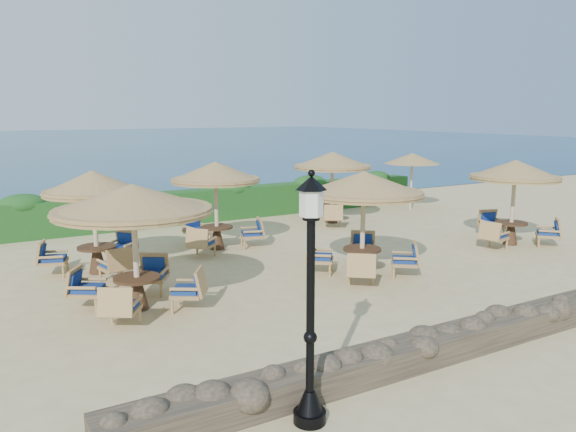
{
  "coord_description": "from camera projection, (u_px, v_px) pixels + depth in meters",
  "views": [
    {
      "loc": [
        -8.48,
        -12.61,
        4.07
      ],
      "look_at": [
        -0.99,
        0.39,
        1.3
      ],
      "focal_mm": 35.0,
      "sensor_mm": 36.0,
      "label": 1
    }
  ],
  "objects": [
    {
      "name": "ground",
      "position": [
        326.0,
        261.0,
        15.65
      ],
      "size": [
        120.0,
        120.0,
        0.0
      ],
      "primitive_type": "plane",
      "color": "tan",
      "rests_on": "ground"
    },
    {
      "name": "sea",
      "position": [
        36.0,
        143.0,
        75.29
      ],
      "size": [
        160.0,
        160.0,
        0.0
      ],
      "primitive_type": "plane",
      "color": "navy",
      "rests_on": "ground"
    },
    {
      "name": "hedge",
      "position": [
        222.0,
        204.0,
        21.67
      ],
      "size": [
        18.0,
        0.9,
        1.2
      ],
      "primitive_type": "cube",
      "color": "#144115",
      "rests_on": "ground"
    },
    {
      "name": "stone_wall",
      "position": [
        513.0,
        325.0,
        10.33
      ],
      "size": [
        15.0,
        0.65,
        0.44
      ],
      "primitive_type": "cube",
      "color": "brown",
      "rests_on": "ground"
    },
    {
      "name": "lamp_post",
      "position": [
        310.0,
        312.0,
        7.22
      ],
      "size": [
        0.44,
        0.44,
        3.31
      ],
      "color": "black",
      "rests_on": "ground"
    },
    {
      "name": "extra_parasol",
      "position": [
        412.0,
        159.0,
        23.51
      ],
      "size": [
        2.3,
        2.3,
        2.41
      ],
      "color": "beige",
      "rests_on": "ground"
    },
    {
      "name": "cafe_set_0",
      "position": [
        134.0,
        219.0,
        11.44
      ],
      "size": [
        3.26,
        3.26,
        2.65
      ],
      "color": "beige",
      "rests_on": "ground"
    },
    {
      "name": "cafe_set_1",
      "position": [
        363.0,
        203.0,
        13.93
      ],
      "size": [
        2.98,
        2.98,
        2.65
      ],
      "color": "beige",
      "rests_on": "ground"
    },
    {
      "name": "cafe_set_2",
      "position": [
        514.0,
        185.0,
        17.26
      ],
      "size": [
        2.79,
        2.79,
        2.65
      ],
      "color": "beige",
      "rests_on": "ground"
    },
    {
      "name": "cafe_set_3",
      "position": [
        94.0,
        203.0,
        14.14
      ],
      "size": [
        2.71,
        2.67,
        2.65
      ],
      "color": "beige",
      "rests_on": "ground"
    },
    {
      "name": "cafe_set_4",
      "position": [
        216.0,
        188.0,
        16.66
      ],
      "size": [
        2.77,
        2.77,
        2.65
      ],
      "color": "beige",
      "rests_on": "ground"
    },
    {
      "name": "cafe_set_5",
      "position": [
        332.0,
        169.0,
        20.71
      ],
      "size": [
        2.87,
        2.87,
        2.65
      ],
      "color": "beige",
      "rests_on": "ground"
    }
  ]
}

